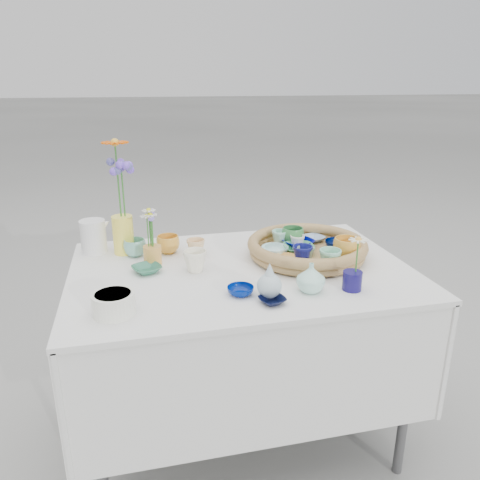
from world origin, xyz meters
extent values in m
plane|color=#9C9C97|center=(0.00, 0.00, 0.00)|extent=(80.00, 80.00, 0.00)
imported|color=#010477|center=(0.27, 0.13, 0.80)|extent=(0.16, 0.16, 0.03)
imported|color=#000D3D|center=(0.42, 0.07, 0.80)|extent=(0.10, 0.10, 0.03)
imported|color=gold|center=(0.41, -0.04, 0.82)|extent=(0.12, 0.12, 0.08)
imported|color=#429D64|center=(0.25, 0.06, 0.80)|extent=(0.14, 0.14, 0.03)
imported|color=#89A595|center=(0.24, -0.05, 0.81)|extent=(0.08, 0.08, 0.06)
imported|color=silver|center=(0.15, 0.06, 0.80)|extent=(0.14, 0.14, 0.03)
imported|color=#A4E8D1|center=(0.20, 0.17, 0.81)|extent=(0.09, 0.09, 0.06)
imported|color=white|center=(0.26, 0.11, 0.81)|extent=(0.07, 0.07, 0.06)
imported|color=#8AA9CE|center=(0.36, 0.18, 0.79)|extent=(0.12, 0.12, 0.02)
imported|color=navy|center=(0.22, -0.05, 0.82)|extent=(0.09, 0.09, 0.07)
imported|color=#FDC96F|center=(0.17, -0.02, 0.80)|extent=(0.09, 0.09, 0.03)
imported|color=#85D3B0|center=(0.30, -0.12, 0.82)|extent=(0.10, 0.10, 0.07)
imported|color=#398243|center=(0.26, 0.16, 0.82)|extent=(0.12, 0.12, 0.07)
imported|color=gold|center=(-0.25, 0.23, 0.80)|extent=(0.11, 0.11, 0.07)
imported|color=#EABF86|center=(-0.15, 0.17, 0.80)|extent=(0.10, 0.10, 0.07)
imported|color=#2D6E52|center=(-0.35, 0.04, 0.78)|extent=(0.14, 0.14, 0.03)
imported|color=white|center=(-0.17, 0.01, 0.81)|extent=(0.09, 0.09, 0.08)
imported|color=navy|center=(-0.05, -0.22, 0.78)|extent=(0.11, 0.11, 0.03)
imported|color=#71B8A4|center=(-0.39, 0.22, 0.80)|extent=(0.11, 0.11, 0.07)
imported|color=black|center=(0.03, -0.31, 0.78)|extent=(0.10, 0.10, 0.02)
imported|color=#ABE4D2|center=(0.18, -0.25, 0.82)|extent=(0.12, 0.12, 0.10)
cylinder|color=#130C4F|center=(0.32, -0.27, 0.80)|extent=(0.07, 0.07, 0.07)
cylinder|color=#FFEC4B|center=(-0.43, 0.27, 0.84)|extent=(0.09, 0.09, 0.16)
cylinder|color=gold|center=(-0.32, 0.11, 0.80)|extent=(0.08, 0.08, 0.07)
camera|label=1|loc=(-0.37, -1.59, 1.44)|focal=35.00mm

